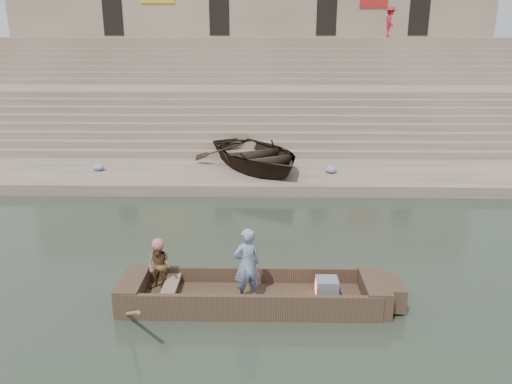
{
  "coord_description": "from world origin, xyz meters",
  "views": [
    {
      "loc": [
        1.03,
        -10.72,
        5.55
      ],
      "look_at": [
        0.79,
        2.25,
        1.4
      ],
      "focal_mm": 35.29,
      "sensor_mm": 36.0,
      "label": 1
    }
  ],
  "objects_px": {
    "standing_man": "(247,265)",
    "pedestrian": "(390,22)",
    "rowing_man": "(159,266)",
    "main_rowboat": "(253,300)",
    "television": "(326,287)",
    "beached_rowboat": "(256,154)"
  },
  "relations": [
    {
      "from": "beached_rowboat",
      "to": "standing_man",
      "type": "bearing_deg",
      "value": -118.54
    },
    {
      "from": "main_rowboat",
      "to": "beached_rowboat",
      "type": "height_order",
      "value": "beached_rowboat"
    },
    {
      "from": "standing_man",
      "to": "pedestrian",
      "type": "relative_size",
      "value": 0.87
    },
    {
      "from": "standing_man",
      "to": "main_rowboat",
      "type": "bearing_deg",
      "value": -150.95
    },
    {
      "from": "standing_man",
      "to": "beached_rowboat",
      "type": "height_order",
      "value": "standing_man"
    },
    {
      "from": "main_rowboat",
      "to": "beached_rowboat",
      "type": "bearing_deg",
      "value": 90.62
    },
    {
      "from": "standing_man",
      "to": "television",
      "type": "relative_size",
      "value": 3.44
    },
    {
      "from": "standing_man",
      "to": "television",
      "type": "distance_m",
      "value": 1.77
    },
    {
      "from": "standing_man",
      "to": "rowing_man",
      "type": "distance_m",
      "value": 1.92
    },
    {
      "from": "rowing_man",
      "to": "pedestrian",
      "type": "xyz_separation_m",
      "value": [
        9.84,
        22.84,
        5.32
      ]
    },
    {
      "from": "main_rowboat",
      "to": "rowing_man",
      "type": "relative_size",
      "value": 4.39
    },
    {
      "from": "beached_rowboat",
      "to": "television",
      "type": "bearing_deg",
      "value": -108.86
    },
    {
      "from": "beached_rowboat",
      "to": "pedestrian",
      "type": "bearing_deg",
      "value": 30.7
    },
    {
      "from": "main_rowboat",
      "to": "television",
      "type": "distance_m",
      "value": 1.57
    },
    {
      "from": "main_rowboat",
      "to": "beached_rowboat",
      "type": "xyz_separation_m",
      "value": [
        -0.1,
        9.72,
        0.84
      ]
    },
    {
      "from": "rowing_man",
      "to": "beached_rowboat",
      "type": "distance_m",
      "value": 9.73
    },
    {
      "from": "main_rowboat",
      "to": "standing_man",
      "type": "distance_m",
      "value": 0.92
    },
    {
      "from": "rowing_man",
      "to": "beached_rowboat",
      "type": "bearing_deg",
      "value": 98.85
    },
    {
      "from": "standing_man",
      "to": "pedestrian",
      "type": "height_order",
      "value": "pedestrian"
    },
    {
      "from": "main_rowboat",
      "to": "pedestrian",
      "type": "bearing_deg",
      "value": 71.2
    },
    {
      "from": "standing_man",
      "to": "beached_rowboat",
      "type": "relative_size",
      "value": 0.3
    },
    {
      "from": "main_rowboat",
      "to": "standing_man",
      "type": "xyz_separation_m",
      "value": [
        -0.12,
        -0.16,
        0.9
      ]
    }
  ]
}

